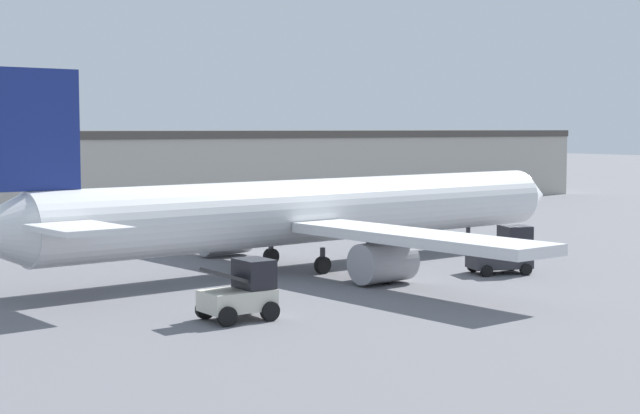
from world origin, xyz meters
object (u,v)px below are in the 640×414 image
object	(u,v)px
belt_loader_truck	(242,292)
pushback_tug	(380,258)
ground_crew_worker	(504,245)
airplane	(307,213)
baggage_tug	(505,252)

from	to	relation	value
belt_loader_truck	pushback_tug	size ratio (longest dim) A/B	0.91
ground_crew_worker	airplane	bearing A→B (deg)	-93.77
ground_crew_worker	pushback_tug	distance (m)	10.44
belt_loader_truck	pushback_tug	bearing A→B (deg)	24.49
airplane	pushback_tug	distance (m)	6.02
baggage_tug	belt_loader_truck	xyz separation A→B (m)	(-17.54, -2.82, 0.01)
baggage_tug	pushback_tug	size ratio (longest dim) A/B	1.16
ground_crew_worker	baggage_tug	bearing A→B (deg)	-28.42
baggage_tug	belt_loader_truck	bearing A→B (deg)	-150.54
ground_crew_worker	belt_loader_truck	world-z (taller)	belt_loader_truck
baggage_tug	pushback_tug	bearing A→B (deg)	-175.94
belt_loader_truck	ground_crew_worker	bearing A→B (deg)	17.21
ground_crew_worker	belt_loader_truck	bearing A→B (deg)	-56.24
baggage_tug	ground_crew_worker	bearing A→B (deg)	64.83
ground_crew_worker	baggage_tug	size ratio (longest dim) A/B	0.48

